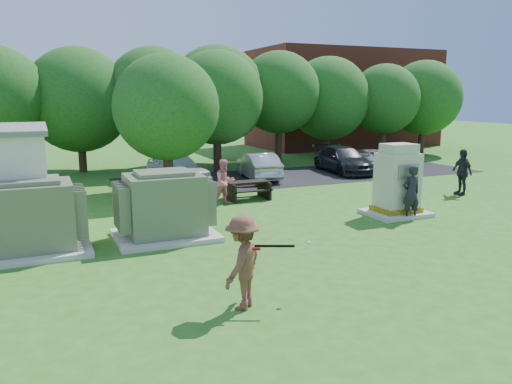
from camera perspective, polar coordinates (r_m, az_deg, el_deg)
name	(u,v)px	position (r m, az deg, el deg)	size (l,w,h in m)	color
ground	(320,272)	(12.56, 7.33, -9.05)	(120.00, 120.00, 0.00)	#2D6619
brick_building	(342,99)	(44.25, 9.83, 10.46)	(15.00, 8.00, 8.00)	maroon
parking_strip	(305,175)	(27.34, 5.61, 1.93)	(20.00, 6.00, 0.01)	#232326
transformer_left	(31,219)	(14.99, -24.32, -2.78)	(3.00, 2.40, 2.07)	beige
transformer_right	(165,207)	(15.34, -10.40, -1.67)	(3.00, 2.40, 2.07)	beige
generator_cabinet	(397,184)	(18.67, 15.84, 0.86)	(2.13, 1.74, 2.60)	beige
picnic_table	(247,188)	(20.86, -0.98, 0.47)	(1.78, 1.34, 0.76)	black
batter	(242,262)	(10.17, -1.56, -8.05)	(1.25, 0.72, 1.94)	brown
person_by_generator	(411,193)	(18.12, 17.31, -0.08)	(0.70, 0.46, 1.92)	black
person_at_picnic	(225,182)	(19.75, -3.59, 1.13)	(0.88, 0.69, 1.82)	#D6717D
person_walking_right	(462,172)	(23.51, 22.47, 2.13)	(1.18, 0.49, 2.01)	#232429
car_white	(178,168)	(25.08, -8.94, 2.71)	(1.73, 4.30, 1.47)	silver
car_silver_a	(258,166)	(25.93, 0.27, 3.02)	(1.46, 4.20, 1.38)	#A2A3A7
car_dark	(343,160)	(28.61, 9.95, 3.66)	(2.01, 4.94, 1.43)	black
car_silver_b	(369,159)	(30.18, 12.79, 3.69)	(1.97, 4.28, 1.19)	#ABAAAF
batting_equipment	(276,246)	(10.26, 2.31, -6.20)	(1.48, 0.39, 0.16)	black
tree_row	(185,98)	(29.67, -8.15, 10.63)	(41.30, 13.30, 7.30)	#47301E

